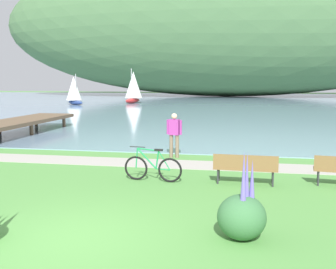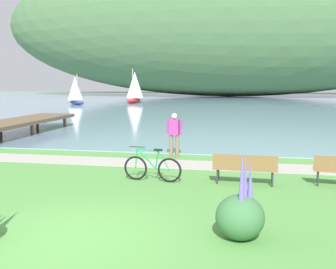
# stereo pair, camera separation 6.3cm
# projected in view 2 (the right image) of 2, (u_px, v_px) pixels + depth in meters

# --- Properties ---
(ground_plane) EXTENTS (200.00, 200.00, 0.00)m
(ground_plane) POSITION_uv_depth(u_px,v_px,m) (69.00, 239.00, 7.46)
(ground_plane) COLOR #518E42
(bay_water) EXTENTS (180.00, 80.00, 0.04)m
(bay_water) POSITION_uv_depth(u_px,v_px,m) (221.00, 102.00, 55.09)
(bay_water) COLOR #7A99B2
(bay_water) RESTS_ON ground
(distant_hillside) EXTENTS (87.55, 28.00, 27.65)m
(distant_hillside) POSITION_uv_depth(u_px,v_px,m) (230.00, 21.00, 73.39)
(distant_hillside) COLOR #42663D
(distant_hillside) RESTS_ON bay_water
(shoreline_path) EXTENTS (60.00, 1.50, 0.01)m
(shoreline_path) POSITION_uv_depth(u_px,v_px,m) (153.00, 163.00, 14.27)
(shoreline_path) COLOR #A39E93
(shoreline_path) RESTS_ON ground
(park_bench_near_camera) EXTENTS (1.82, 0.54, 0.88)m
(park_bench_near_camera) POSITION_uv_depth(u_px,v_px,m) (245.00, 167.00, 11.28)
(park_bench_near_camera) COLOR brown
(park_bench_near_camera) RESTS_ON ground
(bicycle_leaning_near_bench) EXTENTS (1.77, 0.22, 1.01)m
(bicycle_leaning_near_bench) POSITION_uv_depth(u_px,v_px,m) (152.00, 168.00, 11.70)
(bicycle_leaning_near_bench) COLOR black
(bicycle_leaning_near_bench) RESTS_ON ground
(person_at_shoreline) EXTENTS (0.60, 0.27, 1.71)m
(person_at_shoreline) POSITION_uv_depth(u_px,v_px,m) (174.00, 132.00, 15.24)
(person_at_shoreline) COLOR #72604C
(person_at_shoreline) RESTS_ON ground
(echium_bush_beside_closest) EXTENTS (0.91, 0.91, 1.70)m
(echium_bush_beside_closest) POSITION_uv_depth(u_px,v_px,m) (240.00, 216.00, 7.38)
(echium_bush_beside_closest) COLOR #386B3D
(echium_bush_beside_closest) RESTS_ON ground
(sailboat_mid_bay) EXTENTS (3.10, 2.87, 3.76)m
(sailboat_mid_bay) POSITION_uv_depth(u_px,v_px,m) (75.00, 90.00, 49.17)
(sailboat_mid_bay) COLOR navy
(sailboat_mid_bay) RESTS_ON bay_water
(sailboat_toward_hillside) EXTENTS (2.56, 3.94, 4.50)m
(sailboat_toward_hillside) POSITION_uv_depth(u_px,v_px,m) (135.00, 87.00, 52.83)
(sailboat_toward_hillside) COLOR #B22323
(sailboat_toward_hillside) RESTS_ON bay_water
(pier_dock) EXTENTS (2.40, 10.00, 0.80)m
(pier_dock) POSITION_uv_depth(u_px,v_px,m) (16.00, 123.00, 21.62)
(pier_dock) COLOR brown
(pier_dock) RESTS_ON ground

